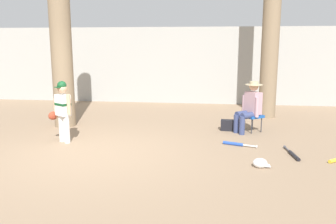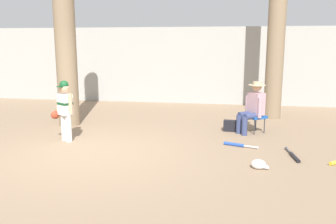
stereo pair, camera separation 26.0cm
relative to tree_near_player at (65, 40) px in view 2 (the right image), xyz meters
name	(u,v)px [view 2 (the right image)]	position (x,y,z in m)	size (l,w,h in m)	color
ground_plane	(93,153)	(1.49, -2.21, -2.14)	(60.00, 60.00, 0.00)	#897056
concrete_back_wall	(157,65)	(1.49, 4.02, -0.83)	(18.00, 0.36, 2.62)	#9E9E99
tree_near_player	(65,40)	(0.00, 0.00, 0.00)	(0.71, 0.71, 4.96)	#7F6B51
tree_behind_spectator	(276,33)	(5.26, 1.81, 0.20)	(0.74, 0.74, 5.43)	#7F6B51
young_ballplayer	(64,107)	(0.60, -1.47, -1.40)	(0.60, 0.37, 1.31)	white
folding_stool	(255,117)	(4.66, -0.02, -1.78)	(0.56, 0.56, 0.41)	#194C9E
seated_spectator	(253,106)	(4.59, -0.08, -1.50)	(0.65, 0.60, 1.20)	navy
handbag_beside_stool	(231,126)	(4.10, 0.01, -2.01)	(0.34, 0.18, 0.26)	black
bat_black_composite	(294,156)	(5.23, -1.85, -2.11)	(0.16, 0.82, 0.07)	black
bat_blue_youth	(237,145)	(4.22, -1.27, -2.11)	(0.69, 0.29, 0.07)	#2347AD
batting_helmet_white	(259,164)	(4.55, -2.53, -2.07)	(0.29, 0.22, 0.17)	silver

